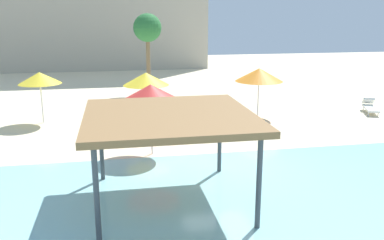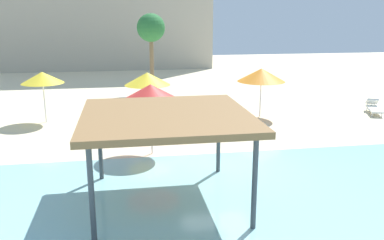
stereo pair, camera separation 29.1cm
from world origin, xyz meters
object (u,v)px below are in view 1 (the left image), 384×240
beach_umbrella_yellow_1 (146,79)px  beach_umbrella_orange_3 (259,75)px  beach_umbrella_yellow_4 (40,78)px  lounge_chair_1 (192,123)px  shade_pavilion (169,118)px  palm_tree_1 (147,29)px  beach_umbrella_red_0 (151,92)px  lounge_chair_2 (370,107)px

beach_umbrella_yellow_1 → beach_umbrella_orange_3: 6.18m
beach_umbrella_yellow_4 → lounge_chair_1: size_ratio=1.35×
shade_pavilion → beach_umbrella_orange_3: size_ratio=1.80×
shade_pavilion → lounge_chair_1: (2.04, 7.37, -2.19)m
beach_umbrella_yellow_4 → palm_tree_1: size_ratio=0.48×
beach_umbrella_red_0 → beach_umbrella_orange_3: bearing=39.4°
shade_pavilion → lounge_chair_2: 15.58m
beach_umbrella_yellow_1 → beach_umbrella_orange_3: size_ratio=1.05×
beach_umbrella_yellow_1 → lounge_chair_2: size_ratio=1.37×
beach_umbrella_orange_3 → palm_tree_1: size_ratio=0.48×
beach_umbrella_yellow_1 → lounge_chair_1: bearing=-15.5°
shade_pavilion → palm_tree_1: 17.38m
beach_umbrella_red_0 → lounge_chair_1: beach_umbrella_red_0 is taller
beach_umbrella_yellow_4 → palm_tree_1: bearing=50.4°
beach_umbrella_orange_3 → lounge_chair_2: beach_umbrella_orange_3 is taller
lounge_chair_1 → lounge_chair_2: 10.55m
beach_umbrella_yellow_4 → beach_umbrella_orange_3: bearing=-3.8°
beach_umbrella_orange_3 → beach_umbrella_yellow_4: bearing=176.2°
beach_umbrella_yellow_4 → palm_tree_1: palm_tree_1 is taller
shade_pavilion → beach_umbrella_yellow_4: shade_pavilion is taller
beach_umbrella_red_0 → beach_umbrella_yellow_4: size_ratio=1.08×
shade_pavilion → lounge_chair_2: bearing=36.2°
shade_pavilion → lounge_chair_1: 7.96m
lounge_chair_2 → palm_tree_1: palm_tree_1 is taller
lounge_chair_1 → lounge_chair_2: (10.41, 1.73, 0.00)m
shade_pavilion → beach_umbrella_yellow_4: size_ratio=1.82×
shade_pavilion → beach_umbrella_yellow_1: bearing=90.3°
beach_umbrella_yellow_4 → lounge_chair_2: bearing=-3.3°
beach_umbrella_yellow_4 → beach_umbrella_red_0: bearing=-49.2°
shade_pavilion → beach_umbrella_red_0: 4.36m
beach_umbrella_orange_3 → lounge_chair_2: (6.48, -0.26, -1.92)m
palm_tree_1 → beach_umbrella_red_0: bearing=-94.2°
beach_umbrella_yellow_4 → lounge_chair_2: (17.56, -1.00, -1.94)m
lounge_chair_1 → palm_tree_1: (-1.22, 9.90, 3.99)m
shade_pavilion → palm_tree_1: size_ratio=0.87×
lounge_chair_1 → palm_tree_1: palm_tree_1 is taller
beach_umbrella_yellow_1 → lounge_chair_1: 3.01m
lounge_chair_2 → palm_tree_1: 14.76m
beach_umbrella_yellow_1 → beach_umbrella_yellow_4: beach_umbrella_yellow_1 is taller
beach_umbrella_orange_3 → palm_tree_1: (-5.14, 7.91, 2.07)m
palm_tree_1 → beach_umbrella_orange_3: bearing=-57.0°
beach_umbrella_orange_3 → palm_tree_1: palm_tree_1 is taller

